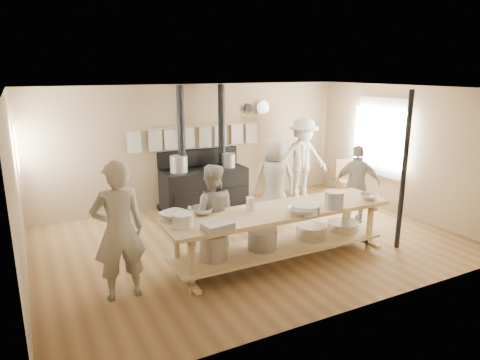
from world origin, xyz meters
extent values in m
plane|color=brown|center=(0.00, 0.00, 0.00)|extent=(7.00, 7.00, 0.00)
plane|color=tan|center=(0.00, 2.50, 1.30)|extent=(7.00, 0.00, 7.00)
plane|color=tan|center=(0.00, -2.50, 1.30)|extent=(7.00, 0.00, 7.00)
plane|color=tan|center=(-3.50, 0.00, 1.30)|extent=(0.00, 5.00, 5.00)
plane|color=tan|center=(3.50, 0.00, 1.30)|extent=(0.00, 5.00, 5.00)
plane|color=#BDAE8C|center=(0.00, 0.00, 2.60)|extent=(7.00, 7.00, 0.00)
cube|color=beige|center=(3.47, 0.60, 1.50)|extent=(0.06, 1.35, 1.65)
plane|color=white|center=(3.43, 0.60, 1.50)|extent=(0.00, 1.50, 1.50)
cube|color=beige|center=(3.42, 0.60, 1.50)|extent=(0.02, 0.03, 1.50)
plane|color=white|center=(-3.45, 2.00, 1.60)|extent=(0.00, 0.90, 0.90)
cube|color=black|center=(0.00, 2.10, 0.42)|extent=(1.80, 0.70, 0.85)
cube|color=black|center=(0.00, 2.10, 0.05)|extent=(1.90, 0.75, 0.10)
cube|color=black|center=(0.00, 2.40, 1.05)|extent=(1.80, 0.12, 0.35)
cylinder|color=black|center=(-0.45, 2.15, 1.73)|extent=(0.15, 0.15, 1.75)
cylinder|color=black|center=(0.45, 2.15, 1.73)|extent=(0.15, 0.15, 1.75)
cylinder|color=#B2B2B7|center=(-0.55, 2.10, 1.02)|extent=(0.36, 0.36, 0.34)
cylinder|color=gray|center=(0.55, 2.05, 1.00)|extent=(0.30, 0.30, 0.30)
cylinder|color=tan|center=(0.00, 2.40, 1.72)|extent=(3.00, 0.04, 0.04)
cube|color=beige|center=(-1.35, 2.40, 1.50)|extent=(0.28, 0.01, 0.46)
cube|color=beige|center=(-0.96, 2.40, 1.50)|extent=(0.28, 0.01, 0.46)
cube|color=beige|center=(-0.58, 2.40, 1.50)|extent=(0.28, 0.01, 0.46)
cube|color=beige|center=(-0.19, 2.40, 1.50)|extent=(0.28, 0.01, 0.46)
cube|color=beige|center=(0.19, 2.40, 1.50)|extent=(0.28, 0.01, 0.46)
cube|color=beige|center=(0.58, 2.40, 1.50)|extent=(0.28, 0.01, 0.46)
cube|color=beige|center=(0.96, 2.40, 1.50)|extent=(0.28, 0.01, 0.46)
cube|color=beige|center=(1.35, 2.40, 1.50)|extent=(0.28, 0.01, 0.46)
cube|color=tan|center=(1.40, 2.42, 1.90)|extent=(0.50, 0.14, 0.03)
cylinder|color=black|center=(1.25, 2.44, 2.05)|extent=(0.20, 0.04, 0.20)
cylinder|color=silver|center=(1.62, 2.44, 2.05)|extent=(0.32, 0.03, 0.32)
cube|color=tan|center=(0.00, -0.90, 0.82)|extent=(3.60, 0.90, 0.06)
cube|color=tan|center=(0.00, -0.90, 0.25)|extent=(3.40, 0.80, 0.04)
cube|color=tan|center=(0.00, -0.90, 0.20)|extent=(3.30, 0.06, 0.06)
cube|color=tan|center=(-1.55, -1.20, 0.42)|extent=(0.07, 0.07, 0.85)
cube|color=tan|center=(-1.55, -0.60, 0.42)|extent=(0.07, 0.07, 0.85)
cube|color=tan|center=(1.55, -1.20, 0.42)|extent=(0.07, 0.07, 0.85)
cube|color=tan|center=(1.55, -0.60, 0.42)|extent=(0.07, 0.07, 0.85)
cylinder|color=#B2B2B7|center=(-1.10, -0.90, 0.46)|extent=(0.40, 0.40, 0.38)
cylinder|color=gray|center=(-0.30, -0.90, 0.42)|extent=(0.44, 0.44, 0.30)
cylinder|color=silver|center=(0.60, -0.90, 0.38)|extent=(0.48, 0.48, 0.22)
cylinder|color=silver|center=(1.30, -0.90, 0.34)|extent=(0.52, 0.52, 0.14)
cylinder|color=black|center=(2.05, -1.35, 1.30)|extent=(0.08, 0.08, 2.60)
imported|color=#B9B2A4|center=(-2.39, -0.88, 0.92)|extent=(0.68, 0.45, 1.83)
imported|color=#B9B2A4|center=(-0.90, -0.38, 0.77)|extent=(0.92, 0.84, 1.53)
imported|color=#B9B2A4|center=(0.84, 0.64, 0.84)|extent=(0.94, 0.76, 1.67)
imported|color=#B9B2A4|center=(2.29, -0.05, 0.75)|extent=(0.95, 0.76, 1.51)
imported|color=#B9B2A4|center=(2.28, 1.74, 0.93)|extent=(1.29, 0.86, 1.86)
cube|color=brown|center=(3.15, 1.19, 0.22)|extent=(0.51, 0.51, 0.45)
cube|color=brown|center=(3.20, 1.38, 0.65)|extent=(0.42, 0.14, 0.50)
imported|color=white|center=(-1.55, -0.57, 0.90)|extent=(0.51, 0.51, 0.10)
imported|color=silver|center=(-1.13, -0.57, 0.90)|extent=(0.44, 0.44, 0.10)
imported|color=white|center=(0.17, -1.23, 0.90)|extent=(0.60, 0.60, 0.10)
imported|color=silver|center=(1.55, -1.14, 0.89)|extent=(0.34, 0.34, 0.09)
cube|color=#B2B2B7|center=(-1.18, -1.23, 0.89)|extent=(0.43, 0.32, 0.09)
cylinder|color=silver|center=(0.24, -1.23, 0.92)|extent=(0.49, 0.49, 0.13)
cylinder|color=gray|center=(0.75, -1.23, 0.98)|extent=(0.34, 0.34, 0.27)
cylinder|color=white|center=(-1.55, -0.92, 0.94)|extent=(0.29, 0.29, 0.18)
cylinder|color=white|center=(-0.41, -0.71, 0.95)|extent=(0.16, 0.16, 0.19)
camera|label=1|loc=(-3.34, -6.08, 2.89)|focal=32.00mm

